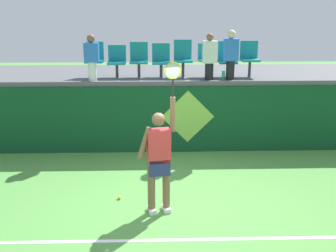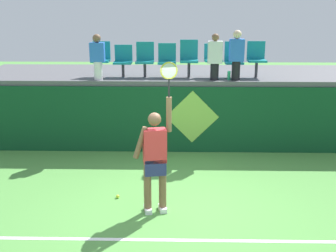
% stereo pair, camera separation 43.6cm
% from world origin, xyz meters
% --- Properties ---
extents(ground_plane, '(40.00, 40.00, 0.00)m').
position_xyz_m(ground_plane, '(0.00, 0.00, 0.00)').
color(ground_plane, '#519342').
extents(court_back_wall, '(10.50, 0.20, 1.61)m').
position_xyz_m(court_back_wall, '(0.00, 3.14, 0.80)').
color(court_back_wall, '#0F4223').
rests_on(court_back_wall, ground_plane).
extents(spectator_platform, '(10.50, 2.91, 0.12)m').
position_xyz_m(spectator_platform, '(0.00, 4.54, 1.67)').
color(spectator_platform, '#56565B').
rests_on(spectator_platform, court_back_wall).
extents(court_baseline_stripe, '(9.45, 0.08, 0.01)m').
position_xyz_m(court_baseline_stripe, '(0.00, -1.04, 0.00)').
color(court_baseline_stripe, white).
rests_on(court_baseline_stripe, ground_plane).
extents(tennis_player, '(0.75, 0.33, 2.59)m').
position_xyz_m(tennis_player, '(-0.38, -0.08, 1.00)').
color(tennis_player, white).
rests_on(tennis_player, ground_plane).
extents(tennis_ball, '(0.07, 0.07, 0.07)m').
position_xyz_m(tennis_ball, '(-1.11, 0.42, 0.03)').
color(tennis_ball, '#D1E533').
rests_on(tennis_ball, ground_plane).
extents(water_bottle, '(0.07, 0.07, 0.21)m').
position_xyz_m(water_bottle, '(1.21, 3.34, 1.83)').
color(water_bottle, '#26B272').
rests_on(water_bottle, spectator_platform).
extents(stadium_chair_0, '(0.44, 0.42, 0.86)m').
position_xyz_m(stadium_chair_0, '(-1.92, 3.78, 2.20)').
color(stadium_chair_0, '#38383D').
rests_on(stadium_chair_0, spectator_platform).
extents(stadium_chair_1, '(0.44, 0.42, 0.78)m').
position_xyz_m(stadium_chair_1, '(-1.37, 3.78, 2.15)').
color(stadium_chair_1, '#38383D').
rests_on(stadium_chair_1, spectator_platform).
extents(stadium_chair_2, '(0.44, 0.42, 0.85)m').
position_xyz_m(stadium_chair_2, '(-0.83, 3.78, 2.19)').
color(stadium_chair_2, '#38383D').
rests_on(stadium_chair_2, spectator_platform).
extents(stadium_chair_3, '(0.44, 0.42, 0.82)m').
position_xyz_m(stadium_chair_3, '(-0.28, 3.78, 2.17)').
color(stadium_chair_3, '#38383D').
rests_on(stadium_chair_3, spectator_platform).
extents(stadium_chair_4, '(0.44, 0.42, 0.90)m').
position_xyz_m(stadium_chair_4, '(0.26, 3.78, 2.22)').
color(stadium_chair_4, '#38383D').
rests_on(stadium_chair_4, spectator_platform).
extents(stadium_chair_5, '(0.44, 0.42, 0.81)m').
position_xyz_m(stadium_chair_5, '(0.86, 3.77, 2.20)').
color(stadium_chair_5, '#38383D').
rests_on(stadium_chair_5, spectator_platform).
extents(stadium_chair_6, '(0.44, 0.42, 0.86)m').
position_xyz_m(stadium_chair_6, '(1.36, 3.78, 2.19)').
color(stadium_chair_6, '#38383D').
rests_on(stadium_chair_6, spectator_platform).
extents(stadium_chair_7, '(0.44, 0.42, 0.87)m').
position_xyz_m(stadium_chair_7, '(1.92, 3.78, 2.22)').
color(stadium_chair_7, '#38383D').
rests_on(stadium_chair_7, spectator_platform).
extents(spectator_0, '(0.34, 0.20, 1.09)m').
position_xyz_m(spectator_0, '(0.86, 3.31, 2.29)').
color(spectator_0, black).
rests_on(spectator_0, spectator_platform).
extents(spectator_1, '(0.34, 0.20, 1.17)m').
position_xyz_m(spectator_1, '(1.36, 3.31, 2.34)').
color(spectator_1, black).
rests_on(spectator_1, spectator_platform).
extents(spectator_2, '(0.34, 0.20, 1.07)m').
position_xyz_m(spectator_2, '(-1.92, 3.31, 2.29)').
color(spectator_2, white).
rests_on(spectator_2, spectator_platform).
extents(wall_signage_mount, '(1.27, 0.01, 1.52)m').
position_xyz_m(wall_signage_mount, '(0.34, 3.03, 0.00)').
color(wall_signage_mount, '#0F4223').
rests_on(wall_signage_mount, ground_plane).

